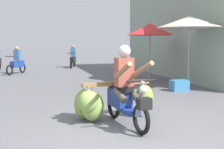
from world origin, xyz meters
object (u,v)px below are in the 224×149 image
motorbike_main_loaded (114,98)px  market_umbrella_further_along (150,29)px  motorbike_distant_far_ahead (17,63)px  motorbike_distant_ahead_right (73,58)px  market_umbrella_near_shop (190,22)px  produce_crate (179,85)px

motorbike_main_loaded → market_umbrella_further_along: size_ratio=0.75×
motorbike_distant_far_ahead → motorbike_main_loaded: bearing=-77.0°
motorbike_distant_far_ahead → motorbike_distant_ahead_right: bearing=40.4°
market_umbrella_near_shop → market_umbrella_further_along: bearing=100.1°
market_umbrella_further_along → produce_crate: bearing=-91.0°
motorbike_distant_far_ahead → market_umbrella_further_along: bearing=-37.3°
motorbike_distant_far_ahead → market_umbrella_near_shop: 8.92m
motorbike_distant_ahead_right → produce_crate: bearing=-77.2°
market_umbrella_near_shop → market_umbrella_further_along: size_ratio=1.05×
market_umbrella_further_along → motorbike_distant_far_ahead: bearing=142.7°
motorbike_distant_ahead_right → market_umbrella_further_along: (2.20, -6.89, 1.57)m
motorbike_distant_ahead_right → market_umbrella_near_shop: (2.62, -9.26, 1.72)m
motorbike_distant_ahead_right → market_umbrella_further_along: size_ratio=0.66×
motorbike_main_loaded → market_umbrella_further_along: 6.64m
motorbike_distant_far_ahead → market_umbrella_further_along: market_umbrella_further_along is taller
produce_crate → motorbike_distant_far_ahead: bearing=128.6°
motorbike_main_loaded → market_umbrella_near_shop: size_ratio=0.72×
market_umbrella_near_shop → motorbike_distant_ahead_right: bearing=105.8°
market_umbrella_further_along → motorbike_main_loaded: bearing=-119.8°
motorbike_main_loaded → motorbike_distant_ahead_right: size_ratio=1.15×
market_umbrella_near_shop → produce_crate: bearing=-152.1°
market_umbrella_further_along → produce_crate: market_umbrella_further_along is taller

